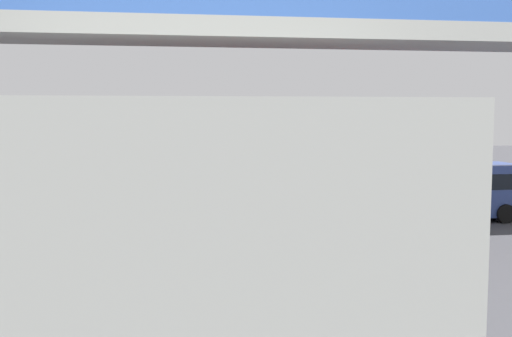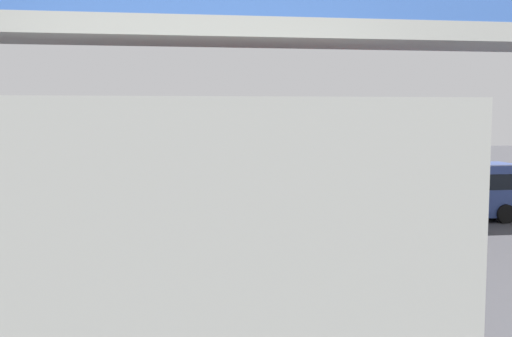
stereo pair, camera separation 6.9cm
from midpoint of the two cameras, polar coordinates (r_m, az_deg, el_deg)
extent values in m
plane|color=#424247|center=(27.24, 2.80, -3.03)|extent=(80.00, 80.00, 0.00)
cube|color=red|center=(25.42, 0.14, 0.28)|extent=(11.50, 2.55, 2.86)
cube|color=black|center=(25.38, 0.14, 1.44)|extent=(11.04, 2.59, 0.90)
cube|color=white|center=(25.34, 0.14, 3.24)|extent=(11.27, 2.58, 0.20)
cube|color=black|center=(25.15, -12.95, 0.88)|extent=(0.04, 2.24, 1.20)
cylinder|color=black|center=(23.99, -8.12, -2.96)|extent=(1.04, 0.30, 1.04)
cylinder|color=black|center=(26.51, -8.18, -2.17)|extent=(1.04, 0.30, 1.04)
cylinder|color=black|center=(25.16, 8.91, -2.58)|extent=(1.04, 0.30, 1.04)
cylinder|color=black|center=(27.58, 7.30, -1.87)|extent=(1.04, 0.30, 1.04)
cube|color=#33478C|center=(23.44, 17.94, -1.88)|extent=(4.80, 1.95, 1.86)
cube|color=black|center=(23.40, 17.97, -1.01)|extent=(4.42, 1.98, 0.56)
cylinder|color=black|center=(22.00, 15.33, -4.32)|extent=(0.68, 0.22, 0.68)
cylinder|color=black|center=(23.77, 13.41, -3.57)|extent=(0.68, 0.22, 0.68)
cylinder|color=black|center=(23.46, 22.43, -3.94)|extent=(0.68, 0.22, 0.68)
cylinder|color=black|center=(25.13, 20.13, -3.27)|extent=(0.68, 0.22, 0.68)
torus|color=black|center=(27.15, 21.21, -2.64)|extent=(0.72, 0.06, 0.72)
cube|color=orange|center=(27.39, 22.17, -2.23)|extent=(0.89, 0.04, 0.04)
cylinder|color=orange|center=(27.46, 22.53, -1.80)|extent=(0.03, 0.03, 0.40)
cube|color=black|center=(27.44, 22.54, -1.39)|extent=(0.20, 0.08, 0.04)
cylinder|color=orange|center=(27.14, 21.48, -1.48)|extent=(0.02, 0.44, 0.02)
cylinder|color=#2D2D38|center=(31.15, 9.32, -1.25)|extent=(0.32, 0.32, 0.85)
cylinder|color=#3F3F47|center=(31.07, 9.35, 0.17)|extent=(0.38, 0.38, 0.70)
sphere|color=tan|center=(31.04, 9.36, 1.05)|extent=(0.22, 0.22, 0.22)
cylinder|color=slate|center=(32.33, 13.57, 0.64)|extent=(0.08, 0.08, 2.80)
cube|color=blue|center=(32.26, 13.61, 2.59)|extent=(0.04, 0.60, 0.60)
cube|color=silver|center=(30.59, 9.24, -2.17)|extent=(2.00, 0.20, 0.01)
cube|color=silver|center=(29.60, 1.85, -2.35)|extent=(2.00, 0.20, 0.01)
cube|color=silver|center=(29.13, -5.91, -2.50)|extent=(2.00, 0.20, 0.01)
cube|color=gray|center=(17.17, 9.92, 12.20)|extent=(31.30, 2.60, 0.50)
cube|color=#3359A5|center=(18.46, 8.68, 14.24)|extent=(31.30, 0.08, 1.10)
cube|color=gray|center=(12.31, -3.61, -3.33)|extent=(9.00, 5.00, 4.20)
cube|color=#192333|center=(14.83, -4.49, -2.68)|extent=(7.65, 0.04, 2.94)
camera|label=1|loc=(0.03, -89.92, 0.01)|focal=42.64mm
camera|label=2|loc=(0.03, 90.08, -0.01)|focal=42.64mm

